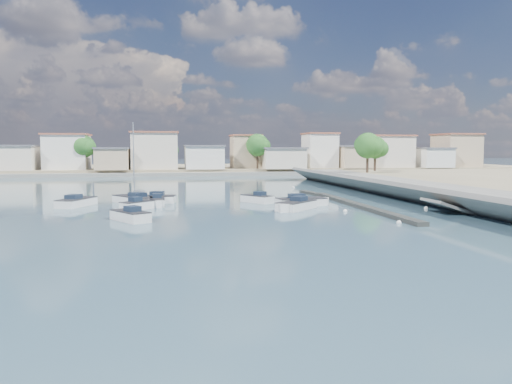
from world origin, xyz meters
TOP-DOWN VIEW (x-y plane):
  - ground at (0.00, 40.00)m, footprint 400.00×400.00m
  - seawall_walkway at (18.50, 13.00)m, footprint 5.00×90.00m
  - breakwater at (6.90, 12.69)m, footprint 2.00×31.02m
  - far_shore_land at (0.00, 92.00)m, footprint 160.00×40.00m
  - far_shore_quay at (0.00, 71.00)m, footprint 160.00×2.50m
  - far_town at (10.71, 76.92)m, footprint 113.01×12.80m
  - shore_trees at (8.34, 68.11)m, footprint 74.56×38.32m
  - motorboat_a at (-15.50, 4.43)m, footprint 3.62×4.43m
  - motorboat_b at (-15.01, 12.16)m, footprint 3.61×3.58m
  - motorboat_c at (-14.19, 17.97)m, footprint 5.61×2.72m
  - motorboat_d at (-0.02, 9.06)m, footprint 4.88×4.95m
  - motorboat_e at (-21.54, 16.24)m, footprint 3.74×5.64m
  - motorboat_f at (-2.62, 16.31)m, footprint 3.52×4.10m
  - motorboat_g at (-13.37, 14.54)m, footprint 1.56×4.38m
  - motorboat_h at (1.77, 12.40)m, footprint 5.88×2.80m
  - sailboat at (-16.01, 17.64)m, footprint 5.19×6.40m
  - mooring_buoys at (6.35, 15.69)m, footprint 9.54×37.01m

SIDE VIEW (x-z plane):
  - ground at x=0.00m, z-range 0.00..0.00m
  - mooring_buoys at x=6.35m, z-range -0.15..0.25m
  - breakwater at x=6.90m, z-range 0.00..0.35m
  - motorboat_d at x=-0.02m, z-range -0.36..1.12m
  - motorboat_b at x=-15.01m, z-range -0.36..1.12m
  - motorboat_f at x=-2.62m, z-range -0.36..1.12m
  - motorboat_e at x=-21.54m, z-range -0.36..1.12m
  - motorboat_h at x=1.77m, z-range -0.36..1.12m
  - motorboat_a at x=-15.50m, z-range -0.36..1.12m
  - motorboat_c at x=-14.19m, z-range -0.36..1.12m
  - motorboat_g at x=-13.37m, z-range -0.36..1.12m
  - far_shore_quay at x=0.00m, z-range 0.00..0.80m
  - sailboat at x=-16.01m, z-range -4.09..4.91m
  - far_shore_land at x=0.00m, z-range 0.00..1.40m
  - seawall_walkway at x=18.50m, z-range 0.00..1.80m
  - far_town at x=10.71m, z-range 0.76..9.11m
  - shore_trees at x=8.34m, z-range 2.26..10.18m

